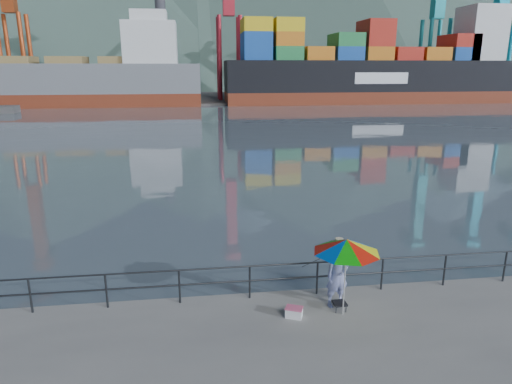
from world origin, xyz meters
TOP-DOWN VIEW (x-y plane):
  - harbor_water at (0.00, 130.00)m, footprint 500.00×280.00m
  - far_dock at (10.00, 93.00)m, footprint 200.00×40.00m
  - guardrail at (0.00, 1.70)m, footprint 22.00×0.06m
  - mountains at (38.82, 207.75)m, footprint 600.00×332.80m
  - port_cranes at (31.00, 84.00)m, footprint 116.00×28.00m
  - container_stacks at (34.30, 93.71)m, footprint 58.00×8.40m
  - fisherman at (1.36, 0.96)m, footprint 0.75×0.56m
  - beach_umbrella at (1.40, 0.46)m, footprint 1.98×1.98m
  - folding_stool at (1.37, 0.69)m, footprint 0.37×0.37m
  - cooler_bag at (0.05, 0.50)m, footprint 0.52×0.44m
  - fishing_rod at (1.17, 2.15)m, footprint 0.66×1.54m
  - bulk_carrier at (-22.35, 74.84)m, footprint 46.45×8.04m
  - container_ship at (33.14, 75.54)m, footprint 55.72×9.29m

SIDE VIEW (x-z plane):
  - harbor_water at x=0.00m, z-range 0.00..0.00m
  - far_dock at x=10.00m, z-range -0.20..0.20m
  - fishing_rod at x=1.17m, z-range -0.59..0.59m
  - folding_stool at x=1.37m, z-range 0.01..0.24m
  - cooler_bag at x=0.05m, z-range 0.00..0.25m
  - guardrail at x=0.00m, z-range 0.01..1.03m
  - fisherman at x=1.36m, z-range 0.00..1.86m
  - beach_umbrella at x=1.40m, z-range 0.90..3.08m
  - container_stacks at x=34.30m, z-range -0.68..7.12m
  - bulk_carrier at x=-22.35m, z-range -3.04..11.46m
  - container_ship at x=33.14m, z-range -3.18..14.92m
  - port_cranes at x=31.00m, z-range -3.20..35.20m
  - mountains at x=38.82m, z-range -4.45..75.55m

